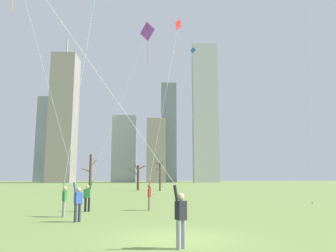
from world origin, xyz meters
TOP-DOWN VIEW (x-y plane):
  - ground_plane at (0.00, 0.00)m, footprint 400.00×400.00m
  - kite_flyer_far_back_red at (-0.53, 11.86)m, footprint 3.18×10.98m
  - kite_flyer_foreground_right_orange at (-5.17, 3.86)m, footprint 3.94×2.64m
  - kite_flyer_midfield_right_yellow at (-2.13, -3.12)m, footprint 12.41×7.80m
  - kite_flyer_midfield_left_purple at (-4.24, 9.18)m, footprint 4.38×1.02m
  - kite_flyer_midfield_center_teal at (-5.58, 7.46)m, footprint 0.46×7.18m
  - distant_kite_high_overhead_blue at (3.29, 27.58)m, footprint 5.26×1.72m
  - bare_tree_leftmost at (0.18, 40.49)m, footprint 1.29×2.09m
  - bare_tree_rightmost at (-11.15, 43.05)m, footprint 2.32×1.78m
  - bare_tree_center at (-3.43, 44.12)m, footprint 2.80×1.98m
  - skyline_wide_slab at (0.04, 120.70)m, footprint 7.54×7.48m
  - skyline_mid_tower_left at (21.85, 131.38)m, footprint 11.02×5.53m
  - skyline_mid_tower_right at (-38.33, 124.07)m, footprint 9.80×11.06m
  - skyline_short_annex at (-49.94, 139.91)m, footprint 7.75×7.34m
  - skyline_slender_spire at (5.74, 135.83)m, footprint 6.72×7.83m
  - skyline_squat_block at (-14.40, 139.78)m, footprint 10.60×9.89m

SIDE VIEW (x-z plane):
  - ground_plane at x=0.00m, z-range 0.00..0.00m
  - bare_tree_center at x=-3.43m, z-range 0.11..4.43m
  - bare_tree_leftmost at x=0.18m, z-range 0.10..4.78m
  - kite_flyer_midfield_left_purple at x=-4.24m, z-range -3.26..8.93m
  - bare_tree_rightmost at x=-11.15m, z-range 0.13..6.00m
  - kite_flyer_midfield_center_teal at x=-5.58m, z-range -5.42..11.95m
  - kite_flyer_foreground_right_orange at x=-5.17m, z-range -2.45..10.32m
  - kite_flyer_midfield_right_yellow at x=-2.13m, z-range -4.96..13.10m
  - kite_flyer_far_back_red at x=-0.53m, z-range -4.99..13.34m
  - skyline_wide_slab at x=0.04m, z-range 0.00..25.57m
  - skyline_squat_block at x=-14.40m, z-range 0.00..29.95m
  - distant_kite_high_overhead_blue at x=3.29m, z-range 5.97..24.22m
  - skyline_short_annex at x=-49.94m, z-range 0.00..38.66m
  - skyline_slender_spire at x=5.74m, z-range 0.00..44.53m
  - skyline_mid_tower_right at x=-38.33m, z-range -3.99..57.14m
  - skyline_mid_tower_left at x=21.85m, z-range 0.00..62.11m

